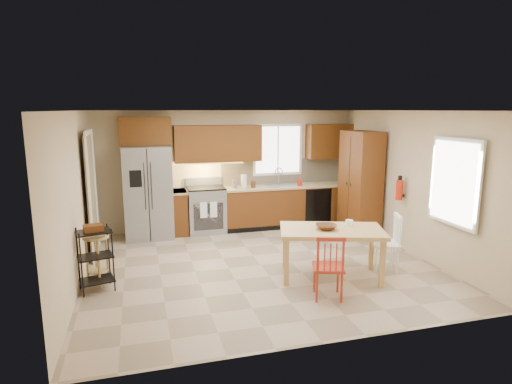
{
  "coord_description": "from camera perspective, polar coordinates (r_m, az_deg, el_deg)",
  "views": [
    {
      "loc": [
        -1.85,
        -6.41,
        2.52
      ],
      "look_at": [
        0.03,
        0.4,
        1.15
      ],
      "focal_mm": 30.0,
      "sensor_mm": 36.0,
      "label": 1
    }
  ],
  "objects": [
    {
      "name": "undercab_glow",
      "position": [
        8.87,
        -6.93,
        3.84
      ],
      "size": [
        1.6,
        0.3,
        0.01
      ],
      "primitive_type": "cube",
      "color": "#FFBF66",
      "rests_on": "wall_back"
    },
    {
      "name": "table_bowl",
      "position": [
        6.48,
        9.32,
        -4.99
      ],
      "size": [
        0.39,
        0.39,
        0.08
      ],
      "primitive_type": "imported",
      "rotation": [
        0.0,
        0.0,
        -0.31
      ],
      "color": "#523016",
      "rests_on": "dining_table"
    },
    {
      "name": "wall_right",
      "position": [
        7.99,
        19.95,
        1.17
      ],
      "size": [
        0.02,
        5.0,
        2.5
      ],
      "primitive_type": "cube",
      "color": "#CCB793",
      "rests_on": "ground"
    },
    {
      "name": "fire_extinguisher",
      "position": [
        8.07,
        18.57,
        0.26
      ],
      "size": [
        0.12,
        0.12,
        0.36
      ],
      "primitive_type": "cylinder",
      "color": "red",
      "rests_on": "wall_right"
    },
    {
      "name": "wall_front",
      "position": [
        4.51,
        9.52,
        -5.54
      ],
      "size": [
        5.5,
        0.02,
        2.5
      ],
      "primitive_type": "cube",
      "color": "#CCB793",
      "rests_on": "ground"
    },
    {
      "name": "range_stove",
      "position": [
        8.93,
        -6.67,
        -2.43
      ],
      "size": [
        0.76,
        0.63,
        0.92
      ],
      "primitive_type": "cube",
      "color": "gray",
      "rests_on": "floor"
    },
    {
      "name": "wall_left",
      "position": [
        6.6,
        -22.98,
        -1.01
      ],
      "size": [
        0.02,
        5.0,
        2.5
      ],
      "primitive_type": "cube",
      "color": "#CCB793",
      "rests_on": "ground"
    },
    {
      "name": "dining_table",
      "position": [
        6.63,
        9.97,
        -8.09
      ],
      "size": [
        1.72,
        1.28,
        0.75
      ],
      "primitive_type": null,
      "rotation": [
        0.0,
        0.0,
        -0.31
      ],
      "color": "tan",
      "rests_on": "floor"
    },
    {
      "name": "dishwasher",
      "position": [
        9.34,
        8.31,
        -1.95
      ],
      "size": [
        0.6,
        0.02,
        0.78
      ],
      "primitive_type": "cube",
      "color": "black",
      "rests_on": "floor"
    },
    {
      "name": "upper_over_fridge",
      "position": [
        8.75,
        -14.59,
        7.87
      ],
      "size": [
        1.0,
        0.35,
        0.55
      ],
      "primitive_type": "cube",
      "color": "#5E330F",
      "rests_on": "wall_back"
    },
    {
      "name": "doorway",
      "position": [
        7.89,
        -21.13,
        -0.51
      ],
      "size": [
        0.04,
        0.95,
        2.1
      ],
      "primitive_type": "cube",
      "color": "#8C7A59",
      "rests_on": "wall_left"
    },
    {
      "name": "chair_red",
      "position": [
        5.91,
        9.61,
        -9.69
      ],
      "size": [
        0.53,
        0.53,
        0.9
      ],
      "primitive_type": null,
      "rotation": [
        0.0,
        0.0,
        -0.31
      ],
      "color": "#A32C19",
      "rests_on": "floor"
    },
    {
      "name": "table_jar",
      "position": [
        6.74,
        12.32,
        -4.22
      ],
      "size": [
        0.14,
        0.14,
        0.13
      ],
      "primitive_type": "cylinder",
      "rotation": [
        0.0,
        0.0,
        -0.31
      ],
      "color": "white",
      "rests_on": "dining_table"
    },
    {
      "name": "backsplash",
      "position": [
        9.53,
        3.95,
        2.83
      ],
      "size": [
        2.92,
        0.03,
        0.55
      ],
      "primitive_type": "cube",
      "color": "#C6B695",
      "rests_on": "wall_back"
    },
    {
      "name": "floor",
      "position": [
        7.13,
        0.62,
        -9.72
      ],
      "size": [
        5.5,
        5.5,
        0.0
      ],
      "primitive_type": "plane",
      "color": "tan",
      "rests_on": "ground"
    },
    {
      "name": "base_cabinet_narrow",
      "position": [
        8.89,
        -10.2,
        -2.67
      ],
      "size": [
        0.3,
        0.6,
        0.9
      ],
      "primitive_type": "cube",
      "color": "#592A10",
      "rests_on": "floor"
    },
    {
      "name": "bar_stool",
      "position": [
        6.68,
        -20.4,
        -8.51
      ],
      "size": [
        0.46,
        0.46,
        0.74
      ],
      "primitive_type": null,
      "rotation": [
        0.0,
        0.0,
        -0.33
      ],
      "color": "tan",
      "rests_on": "floor"
    },
    {
      "name": "chair_white",
      "position": [
        7.1,
        16.81,
        -6.48
      ],
      "size": [
        0.53,
        0.53,
        0.9
      ],
      "primitive_type": null,
      "rotation": [
        0.0,
        0.0,
        1.26
      ],
      "color": "white",
      "rests_on": "floor"
    },
    {
      "name": "canister_steel",
      "position": [
        8.9,
        -2.9,
        1.06
      ],
      "size": [
        0.11,
        0.11,
        0.18
      ],
      "primitive_type": "cylinder",
      "color": "gray",
      "rests_on": "base_cabinet_run"
    },
    {
      "name": "refrigerator",
      "position": [
        8.69,
        -14.19,
        -0.05
      ],
      "size": [
        0.92,
        0.75,
        1.82
      ],
      "primitive_type": "cube",
      "color": "gray",
      "rests_on": "floor"
    },
    {
      "name": "paper_towel",
      "position": [
        8.94,
        -1.65,
        1.44
      ],
      "size": [
        0.12,
        0.12,
        0.28
      ],
      "primitive_type": "cylinder",
      "color": "white",
      "rests_on": "base_cabinet_run"
    },
    {
      "name": "base_cabinet_run",
      "position": [
        9.4,
        4.47,
        -1.79
      ],
      "size": [
        2.92,
        0.6,
        0.9
      ],
      "primitive_type": "cube",
      "color": "#592A10",
      "rests_on": "floor"
    },
    {
      "name": "pantry",
      "position": [
        8.85,
        13.7,
        1.1
      ],
      "size": [
        0.5,
        0.95,
        2.1
      ],
      "primitive_type": "cube",
      "color": "#592A10",
      "rests_on": "floor"
    },
    {
      "name": "wall_back",
      "position": [
        9.19,
        -3.69,
        3.01
      ],
      "size": [
        5.5,
        0.02,
        2.5
      ],
      "primitive_type": "cube",
      "color": "#CCB793",
      "rests_on": "ground"
    },
    {
      "name": "window_back",
      "position": [
        9.41,
        2.9,
        5.65
      ],
      "size": [
        1.12,
        0.04,
        1.12
      ],
      "primitive_type": "cube",
      "color": "white",
      "rests_on": "wall_back"
    },
    {
      "name": "upper_left_block",
      "position": [
        8.91,
        -5.09,
        6.46
      ],
      "size": [
        1.8,
        0.35,
        0.75
      ],
      "primitive_type": "cube",
      "color": "#5E330F",
      "rests_on": "wall_back"
    },
    {
      "name": "utility_cart",
      "position": [
        6.45,
        -20.6,
        -8.44
      ],
      "size": [
        0.53,
        0.45,
        0.91
      ],
      "primitive_type": null,
      "rotation": [
        0.0,
        0.0,
        0.24
      ],
      "color": "black",
      "rests_on": "floor"
    },
    {
      "name": "upper_right_block",
      "position": [
        9.68,
        9.73,
        6.7
      ],
      "size": [
        1.0,
        0.35,
        0.75
      ],
      "primitive_type": "cube",
      "color": "#5E330F",
      "rests_on": "wall_back"
    },
    {
      "name": "soap_bottle",
      "position": [
        9.27,
        5.84,
        1.45
      ],
      "size": [
        0.09,
        0.09,
        0.19
      ],
      "primitive_type": "imported",
      "color": "red",
      "rests_on": "base_cabinet_run"
    },
    {
      "name": "ceiling",
      "position": [
        6.67,
        0.66,
        10.8
      ],
      "size": [
        5.5,
        5.0,
        0.02
      ],
      "primitive_type": "cube",
      "color": "silver",
      "rests_on": "ground"
    },
    {
      "name": "window_right",
      "position": [
        7.03,
        24.97,
        1.18
      ],
      "size": [
        0.04,
        1.02,
        1.32
      ],
      "primitive_type": "cube",
      "color": "white",
      "rests_on": "wall_right"
    },
    {
      "name": "sink",
      "position": [
        9.25,
        3.4,
        0.62
      ],
      "size": [
        0.62,
        0.46,
        0.16
      ],
      "primitive_type": "cube",
      "color": "gray",
      "rests_on": "base_cabinet_run"
    },
    {
      "name": "canister_wood",
      "position": [
        8.97,
        -0.36,
        1.02
      ],
      "size": [
        0.1,
        0.1,
        0.14
      ],
      "primitive_type": "cylinder",
      "color": "#523016",
      "rests_on": "base_cabinet_run"
    }
  ]
}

